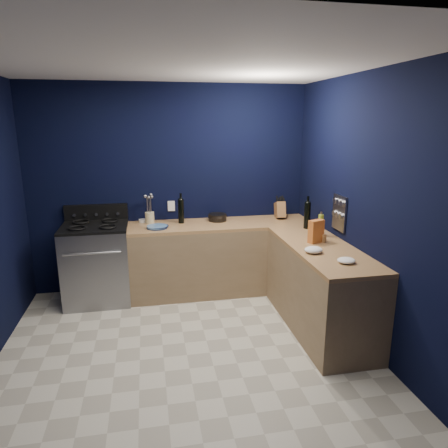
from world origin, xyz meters
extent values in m
cube|color=beige|center=(0.00, 0.00, -0.01)|extent=(3.50, 3.50, 0.02)
cube|color=silver|center=(0.00, 0.00, 2.61)|extent=(3.50, 3.50, 0.02)
cube|color=black|center=(0.00, 1.76, 1.30)|extent=(3.50, 0.02, 2.60)
cube|color=black|center=(1.76, 0.00, 1.30)|extent=(0.02, 3.50, 2.60)
cube|color=black|center=(0.00, -1.76, 1.30)|extent=(3.50, 0.02, 2.60)
cube|color=#836A4D|center=(0.60, 1.44, 0.43)|extent=(2.30, 0.63, 0.86)
cube|color=brown|center=(0.60, 1.44, 0.88)|extent=(2.30, 0.63, 0.04)
cube|color=#836A4D|center=(1.44, 0.29, 0.43)|extent=(0.63, 1.67, 0.86)
cube|color=brown|center=(1.44, 0.29, 0.88)|extent=(0.63, 1.67, 0.04)
cube|color=gray|center=(-0.93, 1.42, 0.46)|extent=(0.76, 0.66, 0.92)
cube|color=black|center=(-0.93, 1.10, 0.45)|extent=(0.59, 0.02, 0.42)
cube|color=black|center=(-0.93, 1.42, 0.94)|extent=(0.76, 0.66, 0.03)
cube|color=black|center=(-0.93, 1.72, 1.04)|extent=(0.76, 0.06, 0.20)
cube|color=gray|center=(1.74, 0.55, 1.18)|extent=(0.02, 0.28, 0.38)
cube|color=white|center=(0.00, 1.74, 1.08)|extent=(0.09, 0.02, 0.13)
cylinder|color=#386494|center=(-0.20, 1.33, 0.92)|extent=(0.28, 0.28, 0.03)
cylinder|color=white|center=(-0.37, 1.67, 0.92)|extent=(0.10, 0.10, 0.04)
cylinder|color=beige|center=(-0.28, 1.59, 0.97)|extent=(0.14, 0.14, 0.14)
cylinder|color=black|center=(0.11, 1.54, 1.05)|extent=(0.08, 0.08, 0.30)
cylinder|color=black|center=(0.57, 1.56, 0.94)|extent=(0.26, 0.26, 0.09)
cube|color=brown|center=(1.41, 1.56, 1.00)|extent=(0.14, 0.25, 0.26)
cylinder|color=black|center=(1.55, 0.99, 1.05)|extent=(0.08, 0.08, 0.31)
cylinder|color=#8FA62A|center=(1.57, 0.64, 1.02)|extent=(0.06, 0.06, 0.25)
cylinder|color=olive|center=(1.48, 0.62, 0.94)|extent=(0.04, 0.04, 0.09)
cylinder|color=olive|center=(1.51, 0.42, 0.94)|extent=(0.05, 0.05, 0.09)
cube|color=maroon|center=(1.43, 0.43, 1.02)|extent=(0.18, 0.13, 0.24)
ellipsoid|color=white|center=(1.26, 0.11, 0.93)|extent=(0.20, 0.18, 0.06)
ellipsoid|color=white|center=(1.44, -0.21, 0.92)|extent=(0.21, 0.20, 0.05)
camera|label=1|loc=(-0.30, -3.38, 2.15)|focal=32.33mm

